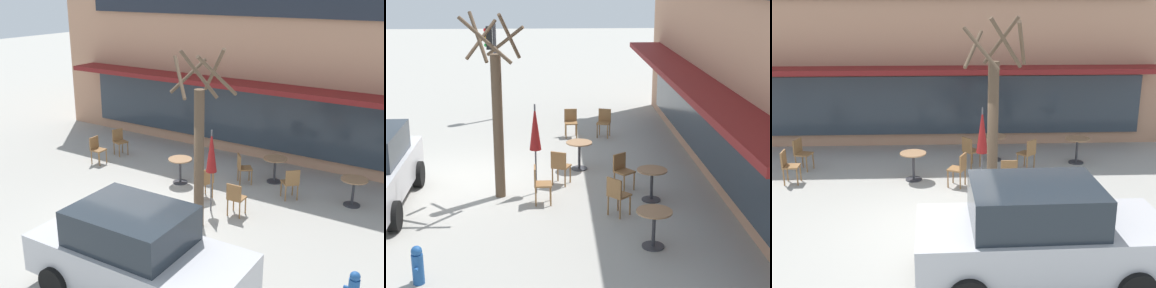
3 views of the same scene
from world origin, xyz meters
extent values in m
plane|color=#9E9B93|center=(0.00, 0.00, 0.00)|extent=(80.00, 80.00, 0.00)
cube|color=tan|center=(0.00, 10.00, 3.62)|extent=(16.68, 8.00, 7.24)
cube|color=maroon|center=(0.00, 5.45, 2.55)|extent=(14.18, 1.10, 0.16)
cube|color=#2D3842|center=(0.00, 5.94, 1.35)|extent=(13.34, 0.10, 1.90)
cylinder|color=#333338|center=(1.71, 4.31, 0.01)|extent=(0.44, 0.44, 0.03)
cylinder|color=#333338|center=(1.71, 4.31, 0.38)|extent=(0.07, 0.07, 0.70)
cylinder|color=#99704C|center=(1.71, 4.31, 0.74)|extent=(0.70, 0.70, 0.03)
cylinder|color=#333338|center=(4.12, 3.95, 0.01)|extent=(0.44, 0.44, 0.03)
cylinder|color=#333338|center=(4.12, 3.95, 0.38)|extent=(0.07, 0.07, 0.70)
cylinder|color=#99704C|center=(4.12, 3.95, 0.74)|extent=(0.70, 0.70, 0.03)
cylinder|color=#333338|center=(-0.61, 2.74, 0.01)|extent=(0.44, 0.44, 0.03)
cylinder|color=#333338|center=(-0.61, 2.74, 0.38)|extent=(0.07, 0.07, 0.70)
cylinder|color=#99704C|center=(-0.61, 2.74, 0.74)|extent=(0.70, 0.70, 0.03)
cylinder|color=#4C4C51|center=(1.12, 1.62, 1.10)|extent=(0.04, 0.04, 2.20)
cone|color=maroon|center=(1.12, 1.62, 1.65)|extent=(0.28, 0.28, 1.10)
cylinder|color=olive|center=(-3.61, 2.80, 0.23)|extent=(0.04, 0.04, 0.45)
cylinder|color=olive|center=(-3.60, 2.46, 0.23)|extent=(0.04, 0.04, 0.45)
cylinder|color=olive|center=(-3.95, 2.79, 0.23)|extent=(0.04, 0.04, 0.45)
cylinder|color=olive|center=(-3.94, 2.45, 0.23)|extent=(0.04, 0.04, 0.45)
cube|color=olive|center=(-3.77, 2.62, 0.47)|extent=(0.41, 0.41, 0.04)
cube|color=olive|center=(-3.95, 2.62, 0.69)|extent=(0.05, 0.40, 0.40)
cylinder|color=olive|center=(1.61, 1.95, 0.23)|extent=(0.04, 0.04, 0.45)
cylinder|color=olive|center=(1.95, 1.96, 0.23)|extent=(0.04, 0.04, 0.45)
cylinder|color=olive|center=(1.62, 1.61, 0.23)|extent=(0.04, 0.04, 0.45)
cylinder|color=olive|center=(1.96, 1.62, 0.23)|extent=(0.04, 0.04, 0.45)
cube|color=olive|center=(1.79, 1.79, 0.47)|extent=(0.41, 0.41, 0.04)
cube|color=olive|center=(1.79, 1.61, 0.69)|extent=(0.40, 0.05, 0.40)
cylinder|color=olive|center=(-3.52, 3.78, 0.23)|extent=(0.04, 0.04, 0.45)
cylinder|color=olive|center=(-3.62, 3.46, 0.23)|extent=(0.04, 0.04, 0.45)
cylinder|color=olive|center=(-3.85, 3.88, 0.23)|extent=(0.04, 0.04, 0.45)
cylinder|color=olive|center=(-3.95, 3.55, 0.23)|extent=(0.04, 0.04, 0.45)
cube|color=olive|center=(-3.73, 3.67, 0.47)|extent=(0.50, 0.50, 0.04)
cube|color=olive|center=(-3.91, 3.72, 0.69)|extent=(0.15, 0.39, 0.40)
cylinder|color=olive|center=(1.04, 4.00, 0.23)|extent=(0.04, 0.04, 0.45)
cylinder|color=olive|center=(1.25, 3.73, 0.23)|extent=(0.04, 0.04, 0.45)
cylinder|color=olive|center=(0.77, 3.79, 0.23)|extent=(0.04, 0.04, 0.45)
cylinder|color=olive|center=(0.98, 3.52, 0.23)|extent=(0.04, 0.04, 0.45)
cube|color=olive|center=(1.01, 3.76, 0.47)|extent=(0.56, 0.56, 0.04)
cube|color=olive|center=(0.87, 3.65, 0.69)|extent=(0.28, 0.34, 0.40)
cylinder|color=olive|center=(2.29, 3.47, 0.23)|extent=(0.04, 0.04, 0.45)
cylinder|color=olive|center=(2.53, 3.70, 0.23)|extent=(0.04, 0.04, 0.45)
cylinder|color=olive|center=(2.52, 3.22, 0.23)|extent=(0.04, 0.04, 0.45)
cylinder|color=olive|center=(2.77, 3.46, 0.23)|extent=(0.04, 0.04, 0.45)
cube|color=olive|center=(2.53, 3.46, 0.47)|extent=(0.57, 0.57, 0.04)
cube|color=olive|center=(2.65, 3.33, 0.69)|extent=(0.32, 0.31, 0.40)
cylinder|color=olive|center=(0.30, 2.15, 0.23)|extent=(0.04, 0.04, 0.45)
cylinder|color=olive|center=(0.44, 2.46, 0.23)|extent=(0.04, 0.04, 0.45)
cylinder|color=olive|center=(0.61, 2.01, 0.23)|extent=(0.04, 0.04, 0.45)
cylinder|color=olive|center=(0.75, 2.32, 0.23)|extent=(0.04, 0.04, 0.45)
cube|color=olive|center=(0.53, 2.23, 0.47)|extent=(0.53, 0.53, 0.04)
cube|color=olive|center=(0.69, 2.16, 0.69)|extent=(0.20, 0.38, 0.40)
cube|color=#B7B7BC|center=(1.84, -2.19, 0.70)|extent=(4.24, 1.90, 0.76)
cube|color=#232B33|center=(1.69, -2.19, 1.42)|extent=(2.14, 1.65, 0.68)
cylinder|color=black|center=(3.12, -1.26, 0.32)|extent=(0.64, 0.23, 0.64)
cylinder|color=black|center=(0.52, -1.32, 0.32)|extent=(0.64, 0.23, 0.64)
cylinder|color=black|center=(0.56, -3.12, 0.32)|extent=(0.64, 0.23, 0.64)
cylinder|color=brown|center=(1.29, 0.77, 1.69)|extent=(0.24, 0.24, 3.39)
cylinder|color=brown|center=(1.84, 0.62, 3.76)|extent=(0.39, 1.18, 1.00)
cylinder|color=brown|center=(1.47, 1.11, 3.79)|extent=(0.78, 0.47, 1.05)
cylinder|color=brown|center=(0.86, 0.97, 3.62)|extent=(0.49, 0.93, 0.74)
cylinder|color=brown|center=(0.99, 0.44, 3.68)|extent=(0.75, 0.70, 0.85)
cylinder|color=brown|center=(1.49, 0.43, 3.79)|extent=(0.77, 0.51, 1.05)
sphere|color=#1E4C8C|center=(5.31, -0.31, 0.61)|extent=(0.19, 0.19, 0.19)
cylinder|color=#1E4C8C|center=(5.18, -0.31, 0.33)|extent=(0.10, 0.07, 0.07)
camera|label=1|loc=(6.92, -8.17, 5.59)|focal=45.00mm
camera|label=2|loc=(14.44, 2.01, 5.20)|focal=55.00mm
camera|label=3|loc=(0.22, -9.39, 4.61)|focal=45.00mm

